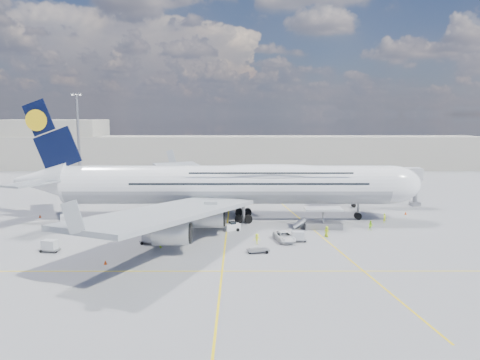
{
  "coord_description": "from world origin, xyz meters",
  "views": [
    {
      "loc": [
        2.23,
        -77.86,
        19.98
      ],
      "look_at": [
        2.34,
        8.0,
        7.92
      ],
      "focal_mm": 35.0,
      "sensor_mm": 36.0,
      "label": 1
    }
  ],
  "objects_px": {
    "crew_wing": "(160,242)",
    "cone_tail": "(40,216)",
    "airliner": "(229,184)",
    "catering_truck_outer": "(195,184)",
    "dolly_back": "(68,219)",
    "baggage_tug": "(233,227)",
    "crew_tug": "(257,239)",
    "dolly_row_b": "(151,237)",
    "dolly_row_c": "(183,235)",
    "crew_van": "(327,232)",
    "cone_nose": "(406,213)",
    "cargo_loader": "(322,221)",
    "cone_wing_left_outer": "(147,195)",
    "dolly_nose_far": "(258,250)",
    "crew_nose": "(385,218)",
    "crew_loader": "(371,226)",
    "cone_wing_right_outer": "(105,262)",
    "dolly_row_a": "(50,245)",
    "jet_bridge": "(369,176)",
    "service_van": "(284,237)",
    "cone_wing_right_inner": "(179,240)",
    "catering_truck_inner": "(176,189)",
    "dolly_nose_near": "(298,236)",
    "light_mast": "(79,140)",
    "cone_wing_left_inner": "(210,204)"
  },
  "relations": [
    {
      "from": "cargo_loader",
      "to": "cone_wing_left_outer",
      "type": "xyz_separation_m",
      "value": [
        -37.43,
        32.91,
        -1.01
      ]
    },
    {
      "from": "dolly_row_c",
      "to": "catering_truck_outer",
      "type": "height_order",
      "value": "catering_truck_outer"
    },
    {
      "from": "dolly_row_b",
      "to": "dolly_back",
      "type": "relative_size",
      "value": 0.98
    },
    {
      "from": "cargo_loader",
      "to": "dolly_back",
      "type": "bearing_deg",
      "value": 177.26
    },
    {
      "from": "dolly_row_a",
      "to": "dolly_nose_near",
      "type": "xyz_separation_m",
      "value": [
        37.13,
        5.47,
        -0.06
      ]
    },
    {
      "from": "crew_tug",
      "to": "cone_wing_right_outer",
      "type": "bearing_deg",
      "value": -150.96
    },
    {
      "from": "baggage_tug",
      "to": "crew_tug",
      "type": "xyz_separation_m",
      "value": [
        3.89,
        -8.46,
        0.14
      ]
    },
    {
      "from": "dolly_row_b",
      "to": "crew_tug",
      "type": "relative_size",
      "value": 2.12
    },
    {
      "from": "crew_wing",
      "to": "crew_tug",
      "type": "relative_size",
      "value": 1.0
    },
    {
      "from": "dolly_row_a",
      "to": "cone_wing_left_outer",
      "type": "distance_m",
      "value": 47.4
    },
    {
      "from": "catering_truck_inner",
      "to": "crew_wing",
      "type": "distance_m",
      "value": 44.78
    },
    {
      "from": "crew_van",
      "to": "cone_nose",
      "type": "distance_m",
      "value": 25.82
    },
    {
      "from": "catering_truck_outer",
      "to": "crew_loader",
      "type": "relative_size",
      "value": 3.93
    },
    {
      "from": "service_van",
      "to": "cone_wing_right_inner",
      "type": "relative_size",
      "value": 10.59
    },
    {
      "from": "crew_wing",
      "to": "crew_tug",
      "type": "distance_m",
      "value": 14.78
    },
    {
      "from": "service_van",
      "to": "crew_loader",
      "type": "bearing_deg",
      "value": 11.76
    },
    {
      "from": "airliner",
      "to": "cone_wing_right_outer",
      "type": "bearing_deg",
      "value": -120.51
    },
    {
      "from": "crew_nose",
      "to": "cone_wing_left_outer",
      "type": "xyz_separation_m",
      "value": [
        -49.82,
        28.79,
        -0.66
      ]
    },
    {
      "from": "cone_wing_left_inner",
      "to": "crew_nose",
      "type": "bearing_deg",
      "value": -26.44
    },
    {
      "from": "jet_bridge",
      "to": "catering_truck_inner",
      "type": "xyz_separation_m",
      "value": [
        -43.11,
        14.46,
        -5.12
      ]
    },
    {
      "from": "dolly_row_b",
      "to": "cone_nose",
      "type": "distance_m",
      "value": 51.86
    },
    {
      "from": "dolly_row_b",
      "to": "cone_nose",
      "type": "height_order",
      "value": "dolly_row_b"
    },
    {
      "from": "dolly_back",
      "to": "baggage_tug",
      "type": "relative_size",
      "value": 1.3
    },
    {
      "from": "dolly_back",
      "to": "baggage_tug",
      "type": "xyz_separation_m",
      "value": [
        30.02,
        -3.99,
        -0.41
      ]
    },
    {
      "from": "crew_loader",
      "to": "cone_wing_left_outer",
      "type": "bearing_deg",
      "value": 160.37
    },
    {
      "from": "light_mast",
      "to": "dolly_row_a",
      "type": "relative_size",
      "value": 8.48
    },
    {
      "from": "crew_wing",
      "to": "cone_tail",
      "type": "xyz_separation_m",
      "value": [
        -27.03,
        20.77,
        -0.54
      ]
    },
    {
      "from": "dolly_nose_far",
      "to": "crew_nose",
      "type": "relative_size",
      "value": 1.89
    },
    {
      "from": "light_mast",
      "to": "cone_wing_right_outer",
      "type": "height_order",
      "value": "light_mast"
    },
    {
      "from": "crew_nose",
      "to": "dolly_nose_far",
      "type": "bearing_deg",
      "value": -174.99
    },
    {
      "from": "jet_bridge",
      "to": "crew_van",
      "type": "relative_size",
      "value": 10.28
    },
    {
      "from": "airliner",
      "to": "crew_loader",
      "type": "relative_size",
      "value": 44.97
    },
    {
      "from": "crew_tug",
      "to": "cone_tail",
      "type": "bearing_deg",
      "value": 159.19
    },
    {
      "from": "dolly_row_b",
      "to": "dolly_row_c",
      "type": "distance_m",
      "value": 6.05
    },
    {
      "from": "dolly_row_b",
      "to": "crew_van",
      "type": "relative_size",
      "value": 1.95
    },
    {
      "from": "dolly_nose_far",
      "to": "crew_loader",
      "type": "xyz_separation_m",
      "value": [
        20.02,
        12.94,
        0.53
      ]
    },
    {
      "from": "cargo_loader",
      "to": "crew_van",
      "type": "height_order",
      "value": "cargo_loader"
    },
    {
      "from": "dolly_row_b",
      "to": "catering_truck_outer",
      "type": "xyz_separation_m",
      "value": [
        1.96,
        51.56,
        0.72
      ]
    },
    {
      "from": "airliner",
      "to": "crew_loader",
      "type": "xyz_separation_m",
      "value": [
        24.73,
        -8.84,
        -5.99
      ]
    },
    {
      "from": "cargo_loader",
      "to": "crew_tug",
      "type": "distance_m",
      "value": 15.7
    },
    {
      "from": "dolly_nose_far",
      "to": "catering_truck_inner",
      "type": "distance_m",
      "value": 50.61
    },
    {
      "from": "cargo_loader",
      "to": "catering_truck_outer",
      "type": "relative_size",
      "value": 1.23
    },
    {
      "from": "dolly_row_c",
      "to": "service_van",
      "type": "xyz_separation_m",
      "value": [
        16.44,
        -2.59,
        0.46
      ]
    },
    {
      "from": "dolly_back",
      "to": "crew_loader",
      "type": "bearing_deg",
      "value": -21.38
    },
    {
      "from": "dolly_row_b",
      "to": "dolly_nose_near",
      "type": "distance_m",
      "value": 23.15
    },
    {
      "from": "dolly_row_c",
      "to": "airliner",
      "type": "bearing_deg",
      "value": 85.34
    },
    {
      "from": "cone_nose",
      "to": "cone_wing_right_inner",
      "type": "relative_size",
      "value": 1.2
    },
    {
      "from": "dolly_nose_near",
      "to": "baggage_tug",
      "type": "bearing_deg",
      "value": 147.16
    },
    {
      "from": "airliner",
      "to": "catering_truck_outer",
      "type": "xyz_separation_m",
      "value": [
        -9.91,
        34.53,
        -5.07
      ]
    },
    {
      "from": "baggage_tug",
      "to": "crew_wing",
      "type": "distance_m",
      "value": 14.93
    }
  ]
}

